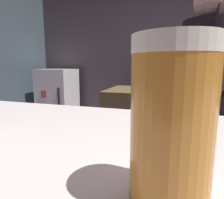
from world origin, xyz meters
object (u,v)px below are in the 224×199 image
object	(u,v)px
mixing_bowl	(180,87)
bottle_vinegar	(163,55)
mini_fridge	(58,99)
bottle_hot_sauce	(169,55)
bartender	(205,94)
pint_glass_far	(171,122)
bottle_olive_oil	(141,54)

from	to	relation	value
mixing_bowl	bottle_vinegar	xyz separation A→B (m)	(-0.24, 1.30, 0.36)
mini_fridge	bottle_hot_sauce	size ratio (longest dim) A/B	5.28
bottle_vinegar	bartender	bearing A→B (deg)	-78.00
mini_fridge	bartender	distance (m)	2.74
mixing_bowl	bottle_hot_sauce	bearing A→B (deg)	96.30
bartender	bottle_hot_sauce	bearing A→B (deg)	-5.64
pint_glass_far	bottle_hot_sauce	distance (m)	3.06
bartender	bottle_olive_oil	bearing A→B (deg)	7.72
bottle_vinegar	bottle_olive_oil	distance (m)	0.34
bartender	bottle_olive_oil	size ratio (longest dim) A/B	7.08
bartender	pint_glass_far	size ratio (longest dim) A/B	11.38
pint_glass_far	bottle_olive_oil	xyz separation A→B (m)	(-0.50, 2.99, 0.22)
bottle_hot_sauce	bartender	bearing A→B (deg)	-80.82
mixing_bowl	bottle_vinegar	bearing A→B (deg)	100.45
bartender	mini_fridge	bearing A→B (deg)	38.85
bottle_olive_oil	bottle_hot_sauce	bearing A→B (deg)	7.98
bartender	bottle_hot_sauce	size ratio (longest dim) A/B	8.08
bottle_vinegar	bottle_hot_sauce	bearing A→B (deg)	-26.98
bottle_hot_sauce	bottle_vinegar	xyz separation A→B (m)	(-0.10, 0.05, -0.00)
bartender	bottle_hot_sauce	world-z (taller)	bartender
bottle_hot_sauce	bottle_vinegar	world-z (taller)	bottle_hot_sauce
pint_glass_far	mini_fridge	bearing A→B (deg)	124.39
bottle_olive_oil	bartender	bearing A→B (deg)	-67.46
mixing_bowl	bottle_hot_sauce	xyz separation A→B (m)	(-0.14, 1.25, 0.36)
pint_glass_far	bottle_vinegar	bearing A→B (deg)	93.28
pint_glass_far	bottle_olive_oil	size ratio (longest dim) A/B	0.62
bottle_hot_sauce	bottle_olive_oil	size ratio (longest dim) A/B	0.88
mini_fridge	bottle_vinegar	xyz separation A→B (m)	(1.79, 0.23, 0.76)
bartender	mixing_bowl	distance (m)	0.55
mixing_bowl	bottle_vinegar	size ratio (longest dim) A/B	1.06
bottle_vinegar	mini_fridge	bearing A→B (deg)	-172.82
pint_glass_far	bottle_hot_sauce	xyz separation A→B (m)	(-0.08, 3.05, 0.21)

